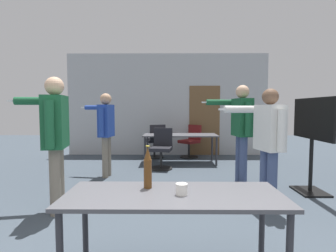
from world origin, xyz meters
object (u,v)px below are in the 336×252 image
at_px(person_near_casual, 105,126).
at_px(drink_cup, 182,189).
at_px(person_right_polo, 54,132).
at_px(office_chair_side_rolled, 155,142).
at_px(person_center_tall, 241,124).
at_px(office_chair_far_right, 191,142).
at_px(beer_bottle, 148,168).
at_px(tv_screen, 312,134).
at_px(person_left_plaid, 268,137).
at_px(office_chair_mid_tucked, 162,150).

distance_m(person_near_casual, drink_cup, 3.58).
distance_m(person_right_polo, office_chair_side_rolled, 4.03).
relative_size(person_near_casual, person_center_tall, 0.93).
distance_m(person_center_tall, office_chair_far_right, 2.77).
relative_size(person_center_tall, drink_cup, 20.29).
height_order(beer_bottle, drink_cup, beer_bottle).
xyz_separation_m(person_near_casual, drink_cup, (1.39, -3.29, -0.26)).
height_order(tv_screen, person_near_casual, person_near_casual).
xyz_separation_m(person_left_plaid, drink_cup, (-1.27, -1.66, -0.23)).
relative_size(tv_screen, person_right_polo, 0.87).
height_order(office_chair_far_right, office_chair_side_rolled, office_chair_side_rolled).
xyz_separation_m(person_center_tall, drink_cup, (-1.22, -2.85, -0.32)).
bearing_deg(office_chair_far_right, person_center_tall, 149.46).
distance_m(office_chair_mid_tucked, drink_cup, 4.06).
distance_m(person_center_tall, drink_cup, 3.12).
relative_size(person_right_polo, office_chair_far_right, 1.97).
distance_m(tv_screen, office_chair_far_right, 3.63).
height_order(office_chair_side_rolled, drink_cup, office_chair_side_rolled).
xyz_separation_m(person_near_casual, person_center_tall, (2.61, -0.43, 0.06)).
bearing_deg(office_chair_side_rolled, office_chair_mid_tucked, -104.60).
distance_m(person_near_casual, office_chair_side_rolled, 2.25).
bearing_deg(person_right_polo, office_chair_mid_tucked, -36.99).
distance_m(person_right_polo, office_chair_far_right, 4.57).
bearing_deg(beer_bottle, person_left_plaid, 43.86).
distance_m(person_right_polo, beer_bottle, 1.85).
bearing_deg(person_left_plaid, person_center_tall, -9.13).
height_order(person_near_casual, beer_bottle, person_near_casual).
bearing_deg(tv_screen, beer_bottle, -49.53).
distance_m(tv_screen, office_chair_mid_tucked, 3.10).
distance_m(person_left_plaid, office_chair_side_rolled, 4.06).
xyz_separation_m(person_left_plaid, person_right_polo, (-2.88, -0.22, 0.09)).
distance_m(person_left_plaid, office_chair_far_right, 3.91).
distance_m(person_near_casual, beer_bottle, 3.31).
height_order(person_center_tall, person_right_polo, person_center_tall).
bearing_deg(person_center_tall, office_chair_side_rolled, 28.56).
bearing_deg(beer_bottle, person_right_polo, 136.36).
bearing_deg(person_near_casual, office_chair_far_right, -32.96).
bearing_deg(office_chair_side_rolled, tv_screen, -71.92).
xyz_separation_m(office_chair_far_right, beer_bottle, (-0.77, -5.27, 0.47)).
xyz_separation_m(person_left_plaid, office_chair_side_rolled, (-1.78, 3.61, -0.55)).
distance_m(person_near_casual, person_center_tall, 2.65).
bearing_deg(office_chair_side_rolled, beer_bottle, -112.06).
bearing_deg(person_center_tall, tv_screen, -125.15).
relative_size(person_left_plaid, drink_cup, 18.58).
height_order(tv_screen, beer_bottle, tv_screen).
bearing_deg(office_chair_mid_tucked, beer_bottle, 99.17).
bearing_deg(person_near_casual, drink_cup, -148.79).
bearing_deg(person_right_polo, person_center_tall, -73.43).
bearing_deg(office_chair_far_right, tv_screen, 162.86).
xyz_separation_m(office_chair_far_right, office_chair_mid_tucked, (-0.78, -1.41, 0.01)).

